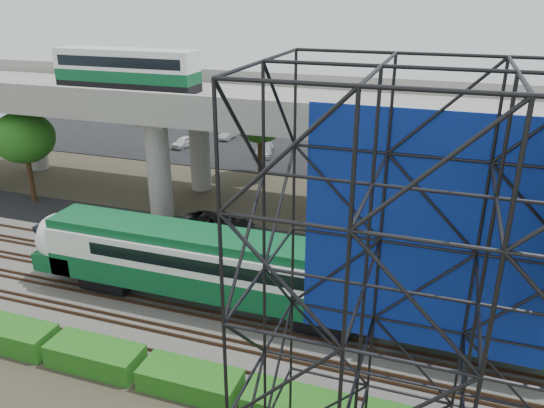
% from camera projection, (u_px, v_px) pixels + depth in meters
% --- Properties ---
extents(ground, '(140.00, 140.00, 0.00)m').
position_uv_depth(ground, '(211.00, 331.00, 27.91)').
color(ground, '#474233').
rests_on(ground, ground).
extents(ballast_bed, '(90.00, 12.00, 0.20)m').
position_uv_depth(ballast_bed, '(226.00, 309.00, 29.62)').
color(ballast_bed, slate).
rests_on(ballast_bed, ground).
extents(service_road, '(90.00, 5.00, 0.08)m').
position_uv_depth(service_road, '(275.00, 246.00, 37.10)').
color(service_road, black).
rests_on(service_road, ground).
extents(parking_lot, '(90.00, 18.00, 0.08)m').
position_uv_depth(parking_lot, '(343.00, 155.00, 57.72)').
color(parking_lot, black).
rests_on(parking_lot, ground).
extents(harbor_water, '(140.00, 40.00, 0.03)m').
position_uv_depth(harbor_water, '(374.00, 113.00, 77.03)').
color(harbor_water, slate).
rests_on(harbor_water, ground).
extents(rail_tracks, '(90.00, 9.52, 0.16)m').
position_uv_depth(rail_tracks, '(226.00, 307.00, 29.56)').
color(rail_tracks, '#472D1E').
rests_on(rail_tracks, ballast_bed).
extents(commuter_train, '(29.30, 3.06, 4.30)m').
position_uv_depth(commuter_train, '(245.00, 269.00, 28.22)').
color(commuter_train, black).
rests_on(commuter_train, rail_tracks).
extents(overpass, '(80.00, 12.00, 12.40)m').
position_uv_depth(overpass, '(285.00, 113.00, 39.18)').
color(overpass, '#9E9B93').
rests_on(overpass, ground).
extents(scaffold_tower, '(9.36, 6.36, 15.00)m').
position_uv_depth(scaffold_tower, '(415.00, 340.00, 14.99)').
color(scaffold_tower, black).
rests_on(scaffold_tower, ground).
extents(hedge_strip, '(34.60, 1.80, 1.20)m').
position_uv_depth(hedge_strip, '(190.00, 379.00, 23.62)').
color(hedge_strip, '#125112').
rests_on(hedge_strip, ground).
extents(trees, '(40.94, 16.94, 7.69)m').
position_uv_depth(trees, '(241.00, 143.00, 41.40)').
color(trees, '#382314').
rests_on(trees, ground).
extents(suv, '(5.70, 2.75, 1.57)m').
position_uv_depth(suv, '(219.00, 225.00, 38.45)').
color(suv, black).
rests_on(suv, service_road).
extents(parked_cars, '(37.77, 9.62, 1.27)m').
position_uv_depth(parked_cars, '(346.00, 150.00, 56.96)').
color(parked_cars, silver).
rests_on(parked_cars, parking_lot).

